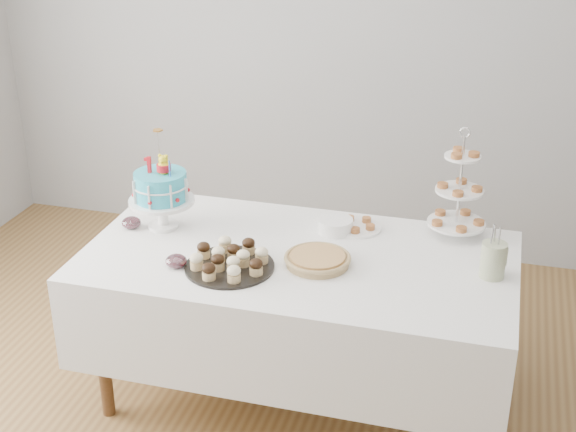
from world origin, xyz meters
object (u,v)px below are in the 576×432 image
(utensil_pitcher, at_px, (493,259))
(jam_bowl_b, at_px, (131,223))
(table, at_px, (298,299))
(birthday_cake, at_px, (162,202))
(tiered_stand, at_px, (459,191))
(plate_stack, at_px, (335,225))
(cupcake_tray, at_px, (229,259))
(jam_bowl_a, at_px, (176,261))
(pastry_plate, at_px, (357,226))
(pie, at_px, (318,259))

(utensil_pitcher, bearing_deg, jam_bowl_b, 158.38)
(table, distance_m, birthday_cake, 0.79)
(tiered_stand, bearing_deg, plate_stack, -167.15)
(table, relative_size, cupcake_tray, 4.91)
(cupcake_tray, height_order, jam_bowl_a, cupcake_tray)
(cupcake_tray, distance_m, utensil_pitcher, 1.12)
(tiered_stand, distance_m, jam_bowl_b, 1.55)
(pastry_plate, bearing_deg, utensil_pitcher, -25.72)
(pie, height_order, jam_bowl_b, jam_bowl_b)
(pie, relative_size, jam_bowl_b, 3.19)
(birthday_cake, relative_size, pie, 1.64)
(tiered_stand, distance_m, plate_stack, 0.59)
(pie, xyz_separation_m, jam_bowl_b, (-0.94, 0.12, -0.00))
(cupcake_tray, height_order, utensil_pitcher, utensil_pitcher)
(table, bearing_deg, birthday_cake, 171.68)
(table, xyz_separation_m, pastry_plate, (0.20, 0.34, 0.24))
(plate_stack, bearing_deg, cupcake_tray, -127.27)
(table, distance_m, plate_stack, 0.39)
(cupcake_tray, distance_m, tiered_stand, 1.11)
(table, height_order, utensil_pitcher, utensil_pitcher)
(utensil_pitcher, bearing_deg, cupcake_tray, 171.12)
(cupcake_tray, distance_m, pie, 0.38)
(cupcake_tray, bearing_deg, jam_bowl_a, -167.75)
(jam_bowl_a, bearing_deg, pie, 17.22)
(tiered_stand, bearing_deg, utensil_pitcher, -63.93)
(pastry_plate, bearing_deg, table, -120.67)
(tiered_stand, relative_size, pastry_plate, 2.22)
(pastry_plate, xyz_separation_m, jam_bowl_a, (-0.68, -0.59, 0.01))
(pastry_plate, relative_size, jam_bowl_b, 2.59)
(table, bearing_deg, plate_stack, 68.61)
(plate_stack, bearing_deg, tiered_stand, 12.85)
(tiered_stand, bearing_deg, pastry_plate, -172.03)
(plate_stack, distance_m, utensil_pitcher, 0.78)
(pie, relative_size, tiered_stand, 0.55)
(birthday_cake, relative_size, utensil_pitcher, 2.01)
(jam_bowl_b, bearing_deg, table, -3.80)
(jam_bowl_b, bearing_deg, plate_stack, 13.00)
(cupcake_tray, height_order, pastry_plate, cupcake_tray)
(tiered_stand, bearing_deg, cupcake_tray, -146.62)
(table, xyz_separation_m, jam_bowl_a, (-0.48, -0.25, 0.25))
(table, height_order, plate_stack, plate_stack)
(table, bearing_deg, pie, -33.32)
(birthday_cake, xyz_separation_m, cupcake_tray, (0.44, -0.30, -0.09))
(pastry_plate, bearing_deg, plate_stack, -146.22)
(pie, height_order, plate_stack, plate_stack)
(table, bearing_deg, pastry_plate, 59.33)
(table, bearing_deg, cupcake_tray, -141.68)
(table, height_order, jam_bowl_b, jam_bowl_b)
(pastry_plate, height_order, utensil_pitcher, utensil_pitcher)
(jam_bowl_b, bearing_deg, pastry_plate, 15.08)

